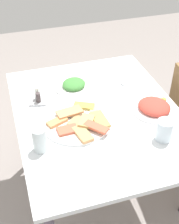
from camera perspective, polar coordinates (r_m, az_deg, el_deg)
The scene contains 11 objects.
ground_plane at distance 2.21m, azimuth 1.23°, elevation -16.02°, with size 6.00×6.00×0.00m, color gray.
dining_table at distance 1.70m, azimuth 1.53°, elevation -2.38°, with size 1.09×0.86×0.77m.
pide_platter at distance 1.57m, azimuth -2.09°, elevation -1.80°, with size 0.35×0.34×0.04m.
salad_plate_greens at distance 1.68m, azimuth 11.81°, elevation 0.87°, with size 0.24×0.24×0.06m.
salad_plate_rice at distance 1.83m, azimuth -2.89°, elevation 4.98°, with size 0.23×0.23×0.05m.
soda_can at distance 1.41m, azimuth -9.15°, elevation -5.03°, with size 0.07×0.07×0.12m, color silver.
drinking_glass at distance 1.50m, azimuth 13.61°, elevation -3.28°, with size 0.08×0.08×0.11m, color silver.
paper_napkin at distance 1.84m, azimuth 8.43°, elevation 4.04°, with size 0.13×0.13×0.00m, color white.
fork at distance 1.83m, azimuth 7.92°, elevation 4.06°, with size 0.19×0.02×0.01m, color silver.
spoon at distance 1.84m, azimuth 8.95°, elevation 4.23°, with size 0.18×0.01×0.01m, color silver.
condiment_caddy at distance 1.73m, azimuth -9.46°, elevation 2.54°, with size 0.11×0.11×0.08m.
Camera 1 is at (1.23, -0.43, 1.79)m, focal length 49.72 mm.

